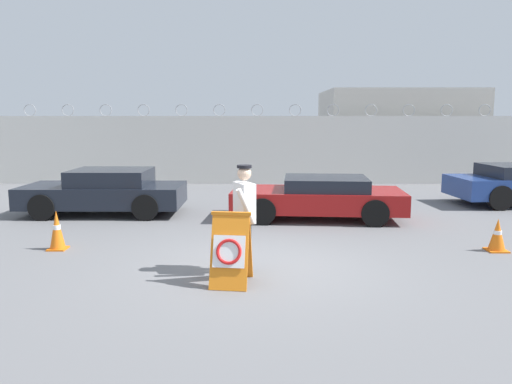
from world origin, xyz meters
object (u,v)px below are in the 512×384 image
object	(u,v)px
security_guard	(245,213)
parked_car_front_coupe	(107,191)
barricade_sign	(232,249)
parked_car_rear_sedan	(320,197)
traffic_cone_near	(58,230)
traffic_cone_mid	(499,235)

from	to	relation	value
security_guard	parked_car_front_coupe	distance (m)	6.43
barricade_sign	parked_car_front_coupe	size ratio (longest dim) A/B	0.27
parked_car_front_coupe	parked_car_rear_sedan	distance (m)	5.68
parked_car_front_coupe	barricade_sign	bearing A→B (deg)	122.47
barricade_sign	traffic_cone_near	distance (m)	4.09
security_guard	parked_car_rear_sedan	size ratio (longest dim) A/B	0.41
traffic_cone_near	parked_car_rear_sedan	xyz separation A→B (m)	(5.51, 3.06, 0.18)
barricade_sign	parked_car_rear_sedan	bearing A→B (deg)	76.28
traffic_cone_mid	parked_car_front_coupe	bearing A→B (deg)	156.31
barricade_sign	parked_car_front_coupe	world-z (taller)	parked_car_front_coupe
parked_car_front_coupe	security_guard	bearing A→B (deg)	126.93
barricade_sign	traffic_cone_mid	bearing A→B (deg)	28.60
security_guard	parked_car_rear_sedan	world-z (taller)	security_guard
traffic_cone_mid	traffic_cone_near	bearing A→B (deg)	179.19
traffic_cone_near	parked_car_rear_sedan	bearing A→B (deg)	29.02
security_guard	parked_car_front_coupe	world-z (taller)	security_guard
parked_car_front_coupe	traffic_cone_mid	bearing A→B (deg)	156.48
barricade_sign	parked_car_rear_sedan	size ratio (longest dim) A/B	0.26
security_guard	traffic_cone_mid	bearing A→B (deg)	79.08
barricade_sign	traffic_cone_near	bearing A→B (deg)	156.96
barricade_sign	traffic_cone_mid	xyz separation A→B (m)	(5.06, 1.95, -0.25)
traffic_cone_mid	parked_car_rear_sedan	size ratio (longest dim) A/B	0.14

